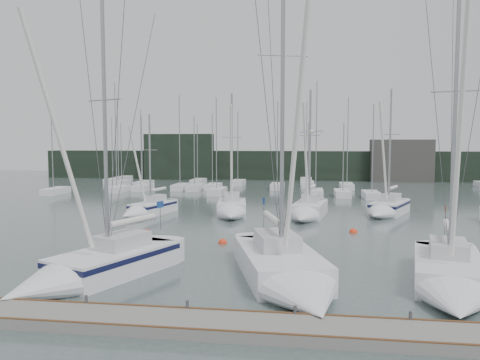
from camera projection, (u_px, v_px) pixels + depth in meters
The scene contains 17 objects.
ground at pixel (253, 288), 21.18m from camera, with size 160.00×160.00×0.00m, color #495956.
dock at pixel (237, 326), 16.23m from camera, with size 24.00×2.00×0.40m, color slate.
far_treeline at pixel (293, 165), 82.16m from camera, with size 90.00×4.00×5.00m, color black.
far_building_left at pixel (179, 157), 82.86m from camera, with size 12.00×3.00×8.00m, color black.
far_building_right at pixel (401, 161), 77.59m from camera, with size 10.00×3.00×7.00m, color #3F3D3A.
mast_forest at pixel (259, 186), 65.43m from camera, with size 59.21×25.46×14.28m.
sailboat_near_left at pixel (87, 270), 21.78m from camera, with size 6.37×9.82×14.52m.
sailboat_near_center at pixel (291, 277), 20.71m from camera, with size 6.24×11.14×18.04m.
sailboat_near_right at pixel (452, 282), 20.09m from camera, with size 4.91×9.98×14.99m.
sailboat_mid_a at pixel (145, 210), 41.85m from camera, with size 3.98×7.27×9.79m.
sailboat_mid_b at pixel (232, 210), 41.42m from camera, with size 3.53×7.83×11.70m.
sailboat_mid_c at pixel (307, 212), 40.16m from camera, with size 3.72×8.18×11.87m.
sailboat_mid_d at pixel (385, 209), 41.84m from camera, with size 5.38×7.84×12.15m.
buoy_a at pixel (223, 243), 30.53m from camera, with size 0.58×0.58×0.58m, color #F63715.
buoy_b at pixel (353, 232), 34.15m from camera, with size 0.59×0.59×0.59m, color #F63715.
buoy_c at pixel (147, 234), 33.67m from camera, with size 0.63×0.63×0.63m, color #F63715.
seagull at pixel (312, 132), 22.83m from camera, with size 1.03×0.50×0.21m.
Camera 1 is at (2.33, -20.59, 6.58)m, focal length 35.00 mm.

